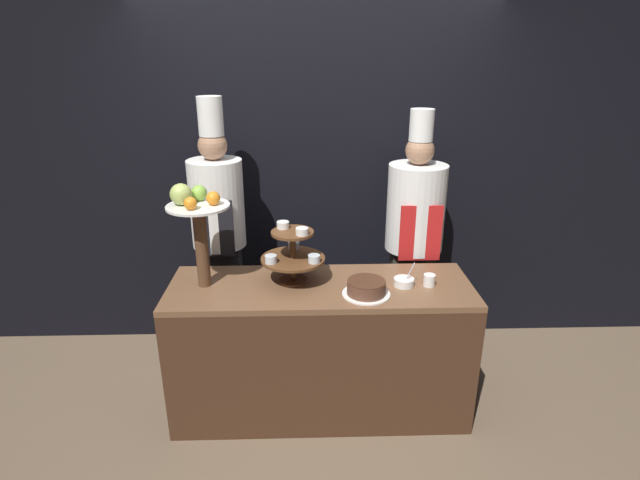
% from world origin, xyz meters
% --- Properties ---
extents(ground_plane, '(14.00, 14.00, 0.00)m').
position_xyz_m(ground_plane, '(0.00, 0.00, 0.00)').
color(ground_plane, brown).
extents(wall_back, '(10.00, 0.06, 2.80)m').
position_xyz_m(wall_back, '(0.00, 1.24, 1.40)').
color(wall_back, black).
rests_on(wall_back, ground_plane).
extents(buffet_counter, '(1.81, 0.61, 0.87)m').
position_xyz_m(buffet_counter, '(0.00, 0.30, 0.44)').
color(buffet_counter, '#422819').
rests_on(buffet_counter, ground_plane).
extents(tiered_stand, '(0.38, 0.38, 0.37)m').
position_xyz_m(tiered_stand, '(-0.16, 0.35, 1.06)').
color(tiered_stand, brown).
rests_on(tiered_stand, buffet_counter).
extents(fruit_pedestal, '(0.36, 0.36, 0.62)m').
position_xyz_m(fruit_pedestal, '(-0.71, 0.33, 1.30)').
color(fruit_pedestal, brown).
rests_on(fruit_pedestal, buffet_counter).
extents(cake_round, '(0.28, 0.28, 0.09)m').
position_xyz_m(cake_round, '(0.26, 0.17, 0.91)').
color(cake_round, white).
rests_on(cake_round, buffet_counter).
extents(cup_white, '(0.07, 0.07, 0.07)m').
position_xyz_m(cup_white, '(0.65, 0.28, 0.91)').
color(cup_white, white).
rests_on(cup_white, buffet_counter).
extents(serving_bowl_near, '(0.12, 0.12, 0.15)m').
position_xyz_m(serving_bowl_near, '(0.50, 0.28, 0.89)').
color(serving_bowl_near, white).
rests_on(serving_bowl_near, buffet_counter).
extents(chef_left, '(0.36, 0.36, 1.92)m').
position_xyz_m(chef_left, '(-0.68, 0.86, 1.05)').
color(chef_left, '#28282D').
rests_on(chef_left, ground_plane).
extents(chef_center_left, '(0.40, 0.40, 1.83)m').
position_xyz_m(chef_center_left, '(0.67, 0.86, 1.00)').
color(chef_center_left, '#38332D').
rests_on(chef_center_left, ground_plane).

